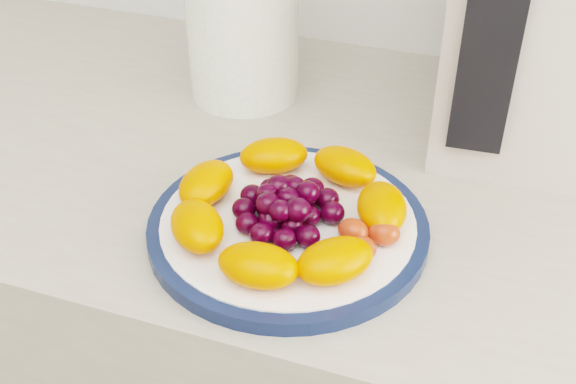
% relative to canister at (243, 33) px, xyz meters
% --- Properties ---
extents(plate_rim, '(0.27, 0.27, 0.01)m').
position_rel_canister_xyz_m(plate_rim, '(0.15, -0.26, -0.08)').
color(plate_rim, '#0F1C3D').
rests_on(plate_rim, counter).
extents(plate_face, '(0.25, 0.25, 0.02)m').
position_rel_canister_xyz_m(plate_face, '(0.15, -0.26, -0.07)').
color(plate_face, white).
rests_on(plate_face, counter).
extents(canister, '(0.17, 0.17, 0.17)m').
position_rel_canister_xyz_m(canister, '(0.00, 0.00, 0.00)').
color(canister, '#5A7320').
rests_on(canister, counter).
extents(appliance_panel, '(0.06, 0.02, 0.24)m').
position_rel_canister_xyz_m(appliance_panel, '(0.30, -0.11, 0.08)').
color(appliance_panel, black).
rests_on(appliance_panel, appliance_body).
extents(fruit_plate, '(0.23, 0.23, 0.04)m').
position_rel_canister_xyz_m(fruit_plate, '(0.15, -0.26, -0.05)').
color(fruit_plate, '#FF5400').
rests_on(fruit_plate, plate_face).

